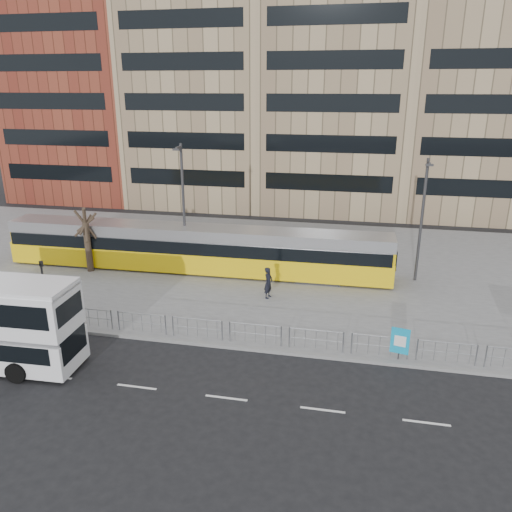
% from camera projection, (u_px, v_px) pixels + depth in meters
% --- Properties ---
extents(ground, '(120.00, 120.00, 0.00)m').
position_uv_depth(ground, '(208.00, 346.00, 24.87)').
color(ground, black).
rests_on(ground, ground).
extents(plaza, '(64.00, 24.00, 0.15)m').
position_uv_depth(plaza, '(256.00, 265.00, 35.95)').
color(plaza, slate).
rests_on(plaza, ground).
extents(kerb, '(64.00, 0.25, 0.17)m').
position_uv_depth(kerb, '(208.00, 345.00, 24.89)').
color(kerb, gray).
rests_on(kerb, ground).
extents(building_row, '(70.40, 18.40, 31.20)m').
position_uv_depth(building_row, '(314.00, 79.00, 52.10)').
color(building_row, brown).
rests_on(building_row, ground).
extents(pedestrian_barrier, '(32.07, 0.07, 1.10)m').
position_uv_depth(pedestrian_barrier, '(249.00, 328.00, 24.63)').
color(pedestrian_barrier, '#999CA1').
rests_on(pedestrian_barrier, plaza).
extents(road_markings, '(62.00, 0.12, 0.01)m').
position_uv_depth(road_markings, '(203.00, 395.00, 20.97)').
color(road_markings, white).
rests_on(road_markings, ground).
extents(tram, '(26.57, 2.93, 3.13)m').
position_uv_depth(tram, '(195.00, 249.00, 34.17)').
color(tram, yellow).
rests_on(tram, plaza).
extents(ad_panel, '(0.85, 0.24, 1.61)m').
position_uv_depth(ad_panel, '(400.00, 341.00, 23.13)').
color(ad_panel, '#2D2D30').
rests_on(ad_panel, plaza).
extents(pedestrian, '(0.63, 0.80, 1.93)m').
position_uv_depth(pedestrian, '(268.00, 283.00, 29.91)').
color(pedestrian, black).
rests_on(pedestrian, plaza).
extents(traffic_light_west, '(0.23, 0.25, 3.10)m').
position_uv_depth(traffic_light_west, '(43.00, 280.00, 27.58)').
color(traffic_light_west, '#2D2D30').
rests_on(traffic_light_west, plaza).
extents(lamp_post_west, '(0.45, 1.04, 8.63)m').
position_uv_depth(lamp_post_west, '(183.00, 203.00, 33.41)').
color(lamp_post_west, '#2D2D30').
rests_on(lamp_post_west, plaza).
extents(lamp_post_east, '(0.45, 1.04, 7.99)m').
position_uv_depth(lamp_post_east, '(422.00, 216.00, 31.44)').
color(lamp_post_east, '#2D2D30').
rests_on(lamp_post_east, plaza).
extents(bare_tree, '(4.01, 4.01, 6.52)m').
position_uv_depth(bare_tree, '(83.00, 205.00, 33.03)').
color(bare_tree, '#2D2219').
rests_on(bare_tree, plaza).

